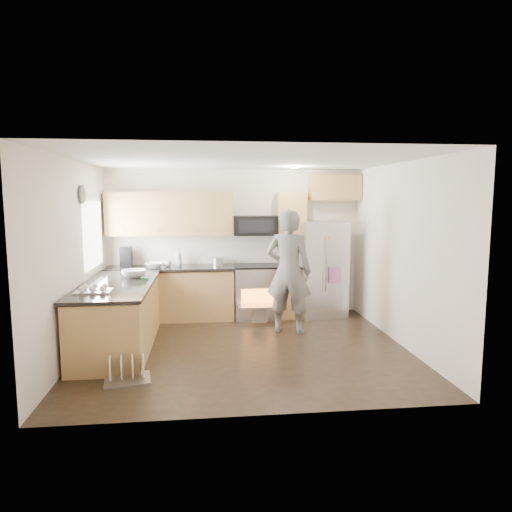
{
  "coord_description": "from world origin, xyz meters",
  "views": [
    {
      "loc": [
        -0.53,
        -6.17,
        2.09
      ],
      "look_at": [
        0.22,
        0.5,
        1.24
      ],
      "focal_mm": 32.0,
      "sensor_mm": 36.0,
      "label": 1
    }
  ],
  "objects": [
    {
      "name": "back_cabinet_run",
      "position": [
        -0.59,
        1.75,
        0.96
      ],
      "size": [
        4.45,
        0.64,
        2.5
      ],
      "color": "tan",
      "rests_on": "ground"
    },
    {
      "name": "ground",
      "position": [
        0.0,
        0.0,
        0.0
      ],
      "size": [
        4.5,
        4.5,
        0.0
      ],
      "primitive_type": "plane",
      "color": "black",
      "rests_on": "ground"
    },
    {
      "name": "stove_range",
      "position": [
        0.35,
        1.69,
        0.68
      ],
      "size": [
        0.76,
        0.97,
        1.79
      ],
      "color": "#B7B7BC",
      "rests_on": "ground"
    },
    {
      "name": "refrigerator",
      "position": [
        1.5,
        1.67,
        0.85
      ],
      "size": [
        0.93,
        0.78,
        1.69
      ],
      "rotation": [
        0.0,
        0.0,
        0.17
      ],
      "color": "#B7B7BC",
      "rests_on": "ground"
    },
    {
      "name": "person",
      "position": [
        0.75,
        0.7,
        0.97
      ],
      "size": [
        0.83,
        0.69,
        1.94
      ],
      "primitive_type": "imported",
      "rotation": [
        0.0,
        0.0,
        2.76
      ],
      "color": "gray",
      "rests_on": "ground"
    },
    {
      "name": "peninsula",
      "position": [
        -1.75,
        0.25,
        0.47
      ],
      "size": [
        0.96,
        2.36,
        1.04
      ],
      "color": "tan",
      "rests_on": "ground"
    },
    {
      "name": "room_shell",
      "position": [
        -0.04,
        0.02,
        1.67
      ],
      "size": [
        4.54,
        4.04,
        2.62
      ],
      "color": "white",
      "rests_on": "ground"
    },
    {
      "name": "dish_rack",
      "position": [
        -1.44,
        -1.0,
        0.08
      ],
      "size": [
        0.57,
        0.48,
        0.32
      ],
      "rotation": [
        0.0,
        0.0,
        0.15
      ],
      "color": "#B7B7BC",
      "rests_on": "ground"
    }
  ]
}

